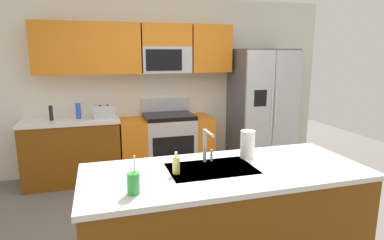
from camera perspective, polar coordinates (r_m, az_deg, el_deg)
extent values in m
plane|color=#66605B|center=(3.51, 3.45, -19.04)|extent=(9.00, 9.00, 0.00)
cube|color=silver|center=(5.11, -4.57, 6.19)|extent=(5.20, 0.10, 2.60)
cube|color=orange|center=(4.79, -22.36, 11.58)|extent=(0.70, 0.32, 0.70)
cube|color=orange|center=(4.77, -13.62, 12.13)|extent=(0.73, 0.32, 0.70)
cube|color=orange|center=(5.05, 3.17, 12.40)|extent=(0.61, 0.32, 0.70)
cube|color=#B7BABF|center=(4.87, -4.61, 10.52)|extent=(0.72, 0.32, 0.38)
cube|color=black|center=(4.70, -4.92, 10.47)|extent=(0.52, 0.01, 0.30)
cube|color=orange|center=(4.88, -4.68, 14.63)|extent=(0.72, 0.32, 0.32)
cube|color=brown|center=(4.84, -20.21, -5.34)|extent=(1.27, 0.60, 0.86)
cube|color=silver|center=(4.73, -20.60, -0.12)|extent=(1.30, 0.63, 0.04)
cube|color=#B7BABF|center=(4.93, -4.03, -4.44)|extent=(0.72, 0.60, 0.84)
cube|color=black|center=(4.64, -3.23, -5.10)|extent=(0.60, 0.01, 0.36)
cube|color=black|center=(4.82, -4.11, 0.70)|extent=(0.72, 0.60, 0.06)
cube|color=#B7BABF|center=(5.06, -4.78, 2.71)|extent=(0.72, 0.06, 0.20)
cube|color=orange|center=(4.85, -10.30, -4.88)|extent=(0.36, 0.60, 0.84)
cube|color=orange|center=(5.05, 1.53, -4.00)|extent=(0.28, 0.60, 0.84)
cube|color=#4C4F54|center=(5.28, 12.01, 2.05)|extent=(0.90, 0.70, 1.85)
cube|color=#B7BABF|center=(4.85, 11.73, 1.22)|extent=(0.44, 0.04, 1.81)
cube|color=#B7BABF|center=(5.08, 16.22, 1.45)|extent=(0.44, 0.04, 1.81)
cylinder|color=silver|center=(4.91, 13.95, 2.32)|extent=(0.02, 0.02, 0.60)
cylinder|color=silver|center=(4.94, 14.55, 2.35)|extent=(0.02, 0.02, 0.60)
cube|color=black|center=(4.80, 11.95, 3.78)|extent=(0.20, 0.00, 0.24)
cube|color=brown|center=(2.78, 5.72, -17.74)|extent=(2.18, 0.88, 0.86)
cube|color=silver|center=(2.58, 5.93, -9.03)|extent=(2.22, 0.92, 0.04)
cube|color=#B7BABF|center=(2.59, 3.44, -8.80)|extent=(0.68, 0.44, 0.03)
cube|color=#B7BABF|center=(4.65, -15.21, 1.40)|extent=(0.28, 0.16, 0.18)
cube|color=black|center=(4.63, -15.88, 2.43)|extent=(0.03, 0.11, 0.01)
cube|color=black|center=(4.63, -14.65, 2.50)|extent=(0.03, 0.11, 0.01)
cylinder|color=black|center=(4.74, -23.56, 1.13)|extent=(0.05, 0.05, 0.20)
cylinder|color=blue|center=(4.72, -19.36, 1.51)|extent=(0.07, 0.07, 0.21)
cylinder|color=#B7BABF|center=(2.70, 2.26, -4.50)|extent=(0.03, 0.03, 0.28)
cylinder|color=#B7BABF|center=(2.57, 2.99, -2.31)|extent=(0.02, 0.20, 0.02)
cylinder|color=#B7BABF|center=(2.74, 3.44, -6.20)|extent=(0.02, 0.02, 0.10)
cylinder|color=green|center=(2.16, -10.27, -10.91)|extent=(0.08, 0.08, 0.14)
cylinder|color=white|center=(2.11, -10.07, -7.88)|extent=(0.01, 0.03, 0.14)
cylinder|color=#D8CC66|center=(2.46, -2.81, -7.96)|extent=(0.06, 0.06, 0.13)
cylinder|color=white|center=(2.43, -2.83, -6.08)|extent=(0.02, 0.02, 0.04)
cylinder|color=white|center=(2.84, 9.74, -4.23)|extent=(0.12, 0.12, 0.24)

